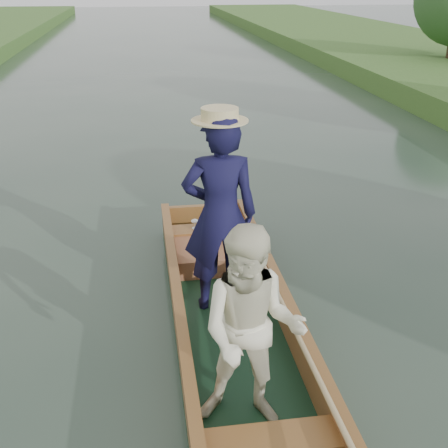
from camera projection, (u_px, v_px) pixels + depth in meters
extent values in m
plane|color=#283D30|center=(233.00, 339.00, 5.41)|extent=(120.00, 120.00, 0.00)
cube|color=#13321C|center=(233.00, 335.00, 5.39)|extent=(1.10, 5.00, 0.08)
cube|color=brown|center=(180.00, 322.00, 5.24)|extent=(0.08, 5.00, 0.32)
cube|color=brown|center=(286.00, 314.00, 5.38)|extent=(0.08, 5.00, 0.32)
cube|color=brown|center=(204.00, 216.00, 7.53)|extent=(1.10, 0.08, 0.32)
cube|color=brown|center=(179.00, 306.00, 5.17)|extent=(0.10, 5.00, 0.04)
cube|color=brown|center=(287.00, 297.00, 5.30)|extent=(0.10, 5.00, 0.04)
cube|color=brown|center=(209.00, 229.00, 7.00)|extent=(0.94, 0.30, 0.05)
cube|color=brown|center=(271.00, 440.00, 3.84)|extent=(0.94, 0.30, 0.05)
imported|color=black|center=(220.00, 216.00, 5.41)|extent=(0.76, 0.52, 2.01)
cylinder|color=beige|center=(220.00, 117.00, 5.02)|extent=(0.52, 0.52, 0.12)
imported|color=#F0EBCB|center=(252.00, 331.00, 4.00)|extent=(0.92, 0.80, 1.61)
cube|color=#9A3631|center=(211.00, 252.00, 6.68)|extent=(0.85, 0.90, 0.22)
sphere|color=tan|center=(236.00, 237.00, 6.54)|extent=(0.20, 0.20, 0.20)
sphere|color=tan|center=(236.00, 226.00, 6.47)|extent=(0.15, 0.15, 0.15)
sphere|color=tan|center=(232.00, 221.00, 6.43)|extent=(0.06, 0.06, 0.06)
sphere|color=tan|center=(241.00, 221.00, 6.45)|extent=(0.06, 0.06, 0.06)
sphere|color=tan|center=(237.00, 230.00, 6.42)|extent=(0.06, 0.06, 0.06)
sphere|color=tan|center=(229.00, 236.00, 6.49)|extent=(0.07, 0.07, 0.07)
sphere|color=tan|center=(244.00, 235.00, 6.52)|extent=(0.07, 0.07, 0.07)
sphere|color=tan|center=(232.00, 245.00, 6.54)|extent=(0.08, 0.08, 0.08)
sphere|color=tan|center=(240.00, 245.00, 6.55)|extent=(0.08, 0.08, 0.08)
cylinder|color=silver|center=(195.00, 228.00, 6.96)|extent=(0.07, 0.07, 0.01)
cylinder|color=silver|center=(195.00, 225.00, 6.95)|extent=(0.01, 0.01, 0.08)
ellipsoid|color=silver|center=(195.00, 221.00, 6.93)|extent=(0.09, 0.09, 0.05)
cylinder|color=tan|center=(289.00, 318.00, 4.92)|extent=(0.04, 4.05, 0.19)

